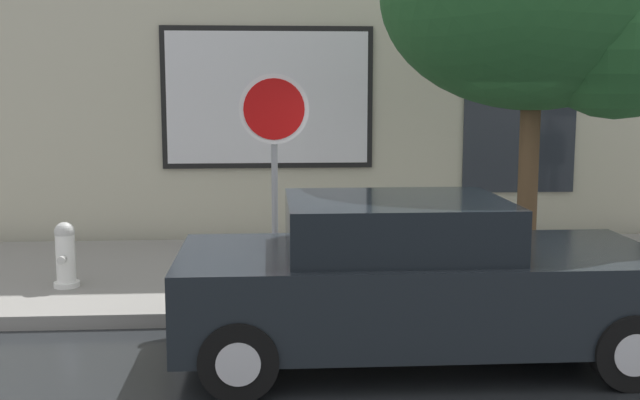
{
  "coord_description": "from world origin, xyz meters",
  "views": [
    {
      "loc": [
        -1.67,
        -6.82,
        2.44
      ],
      "look_at": [
        -1.1,
        1.8,
        1.2
      ],
      "focal_mm": 43.81,
      "sensor_mm": 36.0,
      "label": 1
    }
  ],
  "objects_px": {
    "fire_hydrant": "(66,255)",
    "stop_sign": "(274,141)",
    "parked_car": "(414,281)",
    "street_tree": "(552,1)"
  },
  "relations": [
    {
      "from": "fire_hydrant",
      "to": "parked_car",
      "type": "bearing_deg",
      "value": -31.78
    },
    {
      "from": "parked_car",
      "to": "fire_hydrant",
      "type": "distance_m",
      "value": 4.3
    },
    {
      "from": "street_tree",
      "to": "fire_hydrant",
      "type": "bearing_deg",
      "value": 175.26
    },
    {
      "from": "parked_car",
      "to": "street_tree",
      "type": "bearing_deg",
      "value": 44.84
    },
    {
      "from": "parked_car",
      "to": "stop_sign",
      "type": "height_order",
      "value": "stop_sign"
    },
    {
      "from": "parked_car",
      "to": "street_tree",
      "type": "height_order",
      "value": "street_tree"
    },
    {
      "from": "fire_hydrant",
      "to": "stop_sign",
      "type": "xyz_separation_m",
      "value": [
        2.42,
        -0.54,
        1.35
      ]
    },
    {
      "from": "street_tree",
      "to": "stop_sign",
      "type": "distance_m",
      "value": 3.4
    },
    {
      "from": "stop_sign",
      "to": "parked_car",
      "type": "bearing_deg",
      "value": -54.46
    },
    {
      "from": "parked_car",
      "to": "street_tree",
      "type": "relative_size",
      "value": 0.92
    }
  ]
}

